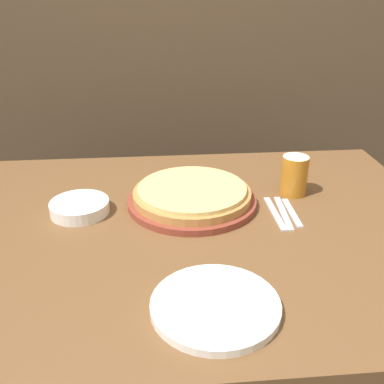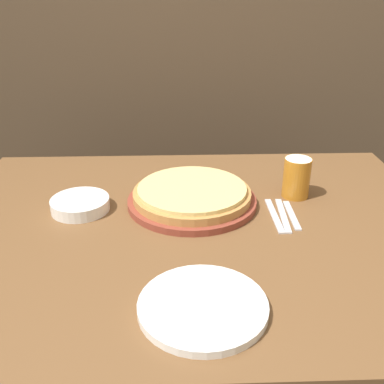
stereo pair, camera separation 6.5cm
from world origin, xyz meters
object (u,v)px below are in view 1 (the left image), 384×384
at_px(pizza_on_board, 192,196).
at_px(spoon, 292,213).
at_px(side_bowl, 80,207).
at_px(dinner_plate, 216,306).
at_px(dinner_knife, 283,213).
at_px(fork, 275,213).
at_px(beer_glass, 294,174).

relative_size(pizza_on_board, spoon, 2.28).
height_order(side_bowl, spoon, side_bowl).
relative_size(dinner_plate, dinner_knife, 1.35).
distance_m(fork, spoon, 0.05).
relative_size(pizza_on_board, side_bowl, 2.27).
distance_m(pizza_on_board, dinner_knife, 0.27).
distance_m(pizza_on_board, beer_glass, 0.33).
height_order(beer_glass, dinner_knife, beer_glass).
bearing_deg(spoon, pizza_on_board, 163.33).
bearing_deg(beer_glass, side_bowl, -173.82).
bearing_deg(dinner_knife, side_bowl, 174.26).
bearing_deg(dinner_knife, spoon, 0.00).
bearing_deg(spoon, dinner_plate, -125.28).
bearing_deg(pizza_on_board, dinner_plate, -89.27).
height_order(beer_glass, fork, beer_glass).
xyz_separation_m(dinner_plate, fork, (0.23, 0.39, -0.01)).
height_order(side_bowl, fork, side_bowl).
relative_size(dinner_knife, spoon, 1.18).
bearing_deg(spoon, side_bowl, 174.50).
height_order(pizza_on_board, dinner_plate, pizza_on_board).
relative_size(dinner_plate, fork, 1.36).
distance_m(side_bowl, spoon, 0.61).
height_order(fork, spoon, same).
bearing_deg(fork, spoon, 0.00).
distance_m(pizza_on_board, fork, 0.25).
bearing_deg(fork, beer_glass, 55.18).
height_order(beer_glass, side_bowl, beer_glass).
xyz_separation_m(side_bowl, fork, (0.56, -0.06, -0.02)).
xyz_separation_m(dinner_plate, side_bowl, (-0.33, 0.45, 0.01)).
bearing_deg(dinner_plate, spoon, 54.72).
xyz_separation_m(side_bowl, dinner_knife, (0.58, -0.06, -0.02)).
relative_size(fork, spoon, 1.18).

